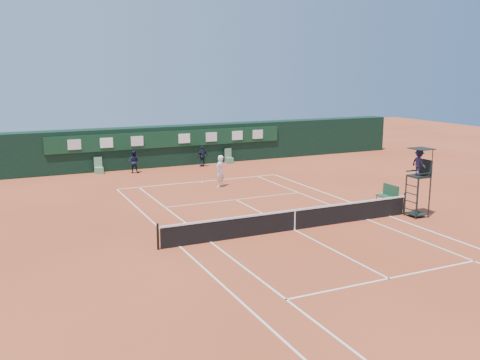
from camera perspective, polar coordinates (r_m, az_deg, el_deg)
name	(u,v)px	position (r m, az deg, el deg)	size (l,w,h in m)	color
ground	(294,230)	(24.54, 5.82, -5.33)	(90.00, 90.00, 0.00)	#B44C2A
court_lines	(294,230)	(24.54, 5.82, -5.31)	(11.05, 23.85, 0.01)	white
tennis_net	(295,219)	(24.40, 5.84, -4.18)	(12.90, 0.10, 1.10)	black
back_wall	(168,146)	(41.08, -7.66, 3.66)	(40.00, 1.65, 3.00)	black
linesman_chair_left	(99,169)	(38.77, -14.82, 1.12)	(0.55, 0.50, 1.15)	#609366
linesman_chair_right	(229,159)	(41.66, -1.18, 2.22)	(0.55, 0.50, 1.15)	#578565
umpire_chair	(419,168)	(27.50, 18.57, 1.24)	(0.96, 0.95, 3.42)	black
player_bench	(389,194)	(29.85, 15.56, -1.45)	(0.56, 1.20, 1.10)	#1B442C
tennis_bag	(397,205)	(29.40, 16.44, -2.62)	(0.31, 0.72, 0.27)	black
cooler	(389,196)	(30.58, 15.60, -1.66)	(0.57, 0.57, 0.65)	white
tennis_ball	(241,196)	(30.66, 0.15, -1.75)	(0.07, 0.07, 0.07)	#BECD2F
player	(220,171)	(33.18, -2.17, 0.96)	(0.72, 0.47, 1.98)	white
ball_kid_left	(134,162)	(38.43, -11.28, 1.93)	(0.78, 0.61, 1.61)	black
ball_kid_right	(202,156)	(40.32, -4.02, 2.54)	(0.91, 0.38, 1.56)	black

